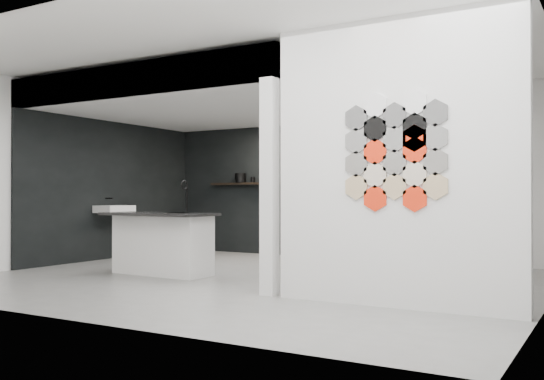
{
  "coord_description": "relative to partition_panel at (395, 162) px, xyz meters",
  "views": [
    {
      "loc": [
        4.12,
        -6.65,
        1.07
      ],
      "look_at": [
        0.1,
        0.3,
        1.15
      ],
      "focal_mm": 40.0,
      "sensor_mm": 36.0,
      "label": 1
    }
  ],
  "objects": [
    {
      "name": "floor",
      "position": [
        -2.23,
        1.0,
        -1.4
      ],
      "size": [
        7.0,
        6.0,
        0.01
      ],
      "primitive_type": "cube",
      "color": "slate"
    },
    {
      "name": "partition_panel",
      "position": [
        0.0,
        0.0,
        0.0
      ],
      "size": [
        2.45,
        0.15,
        2.8
      ],
      "primitive_type": "cube",
      "color": "silver",
      "rests_on": "floor"
    },
    {
      "name": "bay_clad_back",
      "position": [
        -3.52,
        3.97,
        -0.22
      ],
      "size": [
        4.4,
        0.04,
        2.35
      ],
      "primitive_type": "cube",
      "color": "black",
      "rests_on": "floor"
    },
    {
      "name": "bay_clad_left",
      "position": [
        -5.7,
        2.0,
        -0.22
      ],
      "size": [
        0.04,
        4.0,
        2.35
      ],
      "primitive_type": "cube",
      "color": "black",
      "rests_on": "floor"
    },
    {
      "name": "bulkhead",
      "position": [
        -3.52,
        2.0,
        1.15
      ],
      "size": [
        4.4,
        4.0,
        0.4
      ],
      "primitive_type": "cube",
      "color": "silver",
      "rests_on": "corner_column"
    },
    {
      "name": "corner_column",
      "position": [
        -1.41,
        0.0,
        -0.22
      ],
      "size": [
        0.16,
        0.16,
        2.35
      ],
      "primitive_type": "cube",
      "color": "silver",
      "rests_on": "floor"
    },
    {
      "name": "fascia_beam",
      "position": [
        -3.52,
        0.08,
        1.15
      ],
      "size": [
        4.4,
        0.16,
        0.4
      ],
      "primitive_type": "cube",
      "color": "silver",
      "rests_on": "corner_column"
    },
    {
      "name": "wall_basin",
      "position": [
        -5.46,
        1.8,
        -0.55
      ],
      "size": [
        0.4,
        0.6,
        0.12
      ],
      "primitive_type": "cube",
      "color": "silver",
      "rests_on": "bay_clad_left"
    },
    {
      "name": "display_shelf",
      "position": [
        -3.43,
        3.87,
        -0.1
      ],
      "size": [
        3.0,
        0.15,
        0.04
      ],
      "primitive_type": "cube",
      "color": "black",
      "rests_on": "bay_clad_back"
    },
    {
      "name": "kitchen_island",
      "position": [
        -3.53,
        0.74,
        -0.97
      ],
      "size": [
        1.62,
        0.77,
        1.28
      ],
      "rotation": [
        0.0,
        0.0,
        -0.05
      ],
      "color": "silver",
      "rests_on": "floor"
    },
    {
      "name": "stockpot",
      "position": [
        -4.29,
        3.87,
        0.01
      ],
      "size": [
        0.27,
        0.27,
        0.17
      ],
      "primitive_type": "cylinder",
      "rotation": [
        0.0,
        0.0,
        0.36
      ],
      "color": "black",
      "rests_on": "display_shelf"
    },
    {
      "name": "kettle",
      "position": [
        -2.55,
        3.87,
        -0.01
      ],
      "size": [
        0.21,
        0.21,
        0.15
      ],
      "primitive_type": "ellipsoid",
      "rotation": [
        0.0,
        0.0,
        -0.23
      ],
      "color": "black",
      "rests_on": "display_shelf"
    },
    {
      "name": "glass_bowl",
      "position": [
        -2.08,
        3.87,
        -0.04
      ],
      "size": [
        0.15,
        0.15,
        0.09
      ],
      "primitive_type": "cylinder",
      "rotation": [
        0.0,
        0.0,
        0.3
      ],
      "color": "gray",
      "rests_on": "display_shelf"
    },
    {
      "name": "glass_vase",
      "position": [
        -2.08,
        3.87,
        -0.02
      ],
      "size": [
        0.1,
        0.1,
        0.13
      ],
      "primitive_type": "cylinder",
      "rotation": [
        0.0,
        0.0,
        -0.06
      ],
      "color": "gray",
      "rests_on": "display_shelf"
    },
    {
      "name": "bottle_dark",
      "position": [
        -3.57,
        3.87,
        0.01
      ],
      "size": [
        0.08,
        0.08,
        0.18
      ],
      "primitive_type": "cylinder",
      "rotation": [
        0.0,
        0.0,
        0.15
      ],
      "color": "black",
      "rests_on": "display_shelf"
    },
    {
      "name": "utensil_cup",
      "position": [
        -4.02,
        3.87,
        -0.03
      ],
      "size": [
        0.1,
        0.1,
        0.1
      ],
      "primitive_type": "cylinder",
      "rotation": [
        0.0,
        0.0,
        -0.36
      ],
      "color": "black",
      "rests_on": "display_shelf"
    },
    {
      "name": "hex_tile_cluster",
      "position": [
        0.03,
        -0.09,
        0.1
      ],
      "size": [
        1.04,
        0.02,
        1.16
      ],
      "color": "tan",
      "rests_on": "partition_panel"
    }
  ]
}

